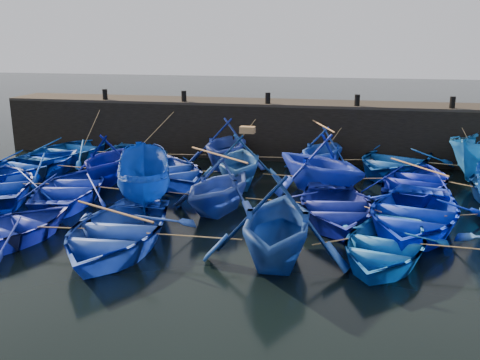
% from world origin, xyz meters
% --- Properties ---
extents(ground, '(120.00, 120.00, 0.00)m').
position_xyz_m(ground, '(0.00, 0.00, 0.00)').
color(ground, black).
rests_on(ground, ground).
extents(quay_wall, '(26.00, 2.50, 2.50)m').
position_xyz_m(quay_wall, '(0.00, 10.50, 1.25)').
color(quay_wall, black).
rests_on(quay_wall, ground).
extents(quay_top, '(26.00, 2.50, 0.12)m').
position_xyz_m(quay_top, '(0.00, 10.50, 2.56)').
color(quay_top, black).
rests_on(quay_top, quay_wall).
extents(bollard_0, '(0.24, 0.24, 0.50)m').
position_xyz_m(bollard_0, '(-8.00, 9.60, 2.87)').
color(bollard_0, black).
rests_on(bollard_0, quay_top).
extents(bollard_1, '(0.24, 0.24, 0.50)m').
position_xyz_m(bollard_1, '(-4.00, 9.60, 2.87)').
color(bollard_1, black).
rests_on(bollard_1, quay_top).
extents(bollard_2, '(0.24, 0.24, 0.50)m').
position_xyz_m(bollard_2, '(0.00, 9.60, 2.87)').
color(bollard_2, black).
rests_on(bollard_2, quay_top).
extents(bollard_3, '(0.24, 0.24, 0.50)m').
position_xyz_m(bollard_3, '(4.00, 9.60, 2.87)').
color(bollard_3, black).
rests_on(bollard_3, quay_top).
extents(bollard_4, '(0.24, 0.24, 0.50)m').
position_xyz_m(bollard_4, '(8.00, 9.60, 2.87)').
color(bollard_4, black).
rests_on(bollard_4, quay_top).
extents(boat_0, '(4.82, 5.98, 1.10)m').
position_xyz_m(boat_0, '(-8.70, 7.25, 0.55)').
color(boat_0, '#093D98').
rests_on(boat_0, ground).
extents(boat_1, '(4.44, 5.36, 0.96)m').
position_xyz_m(boat_1, '(-5.89, 7.22, 0.48)').
color(boat_1, '#134B99').
rests_on(boat_1, ground).
extents(boat_2, '(3.68, 4.24, 2.19)m').
position_xyz_m(boat_2, '(-1.51, 7.58, 1.09)').
color(boat_2, navy).
rests_on(boat_2, ground).
extents(boat_3, '(4.08, 4.43, 1.93)m').
position_xyz_m(boat_3, '(2.64, 7.79, 0.97)').
color(boat_3, blue).
rests_on(boat_3, ground).
extents(boat_4, '(5.92, 6.77, 1.17)m').
position_xyz_m(boat_4, '(5.68, 8.10, 0.58)').
color(boat_4, navy).
rests_on(boat_4, ground).
extents(boat_6, '(4.95, 5.97, 1.07)m').
position_xyz_m(boat_6, '(-8.94, 4.50, 0.54)').
color(boat_6, '#042BA6').
rests_on(boat_6, ground).
extents(boat_7, '(3.45, 3.93, 1.97)m').
position_xyz_m(boat_7, '(-5.53, 4.31, 0.98)').
color(boat_7, '#050F84').
rests_on(boat_7, ground).
extents(boat_8, '(5.87, 6.07, 1.03)m').
position_xyz_m(boat_8, '(-3.16, 4.71, 0.51)').
color(boat_8, '#15339C').
rests_on(boat_8, ground).
extents(boat_9, '(3.94, 4.41, 2.10)m').
position_xyz_m(boat_9, '(-0.33, 4.78, 1.05)').
color(boat_9, '#215397').
rests_on(boat_9, ground).
extents(boat_10, '(5.61, 5.56, 2.24)m').
position_xyz_m(boat_10, '(2.73, 4.68, 1.12)').
color(boat_10, '#1229C2').
rests_on(boat_10, ground).
extents(boat_11, '(4.71, 5.62, 1.00)m').
position_xyz_m(boat_11, '(6.25, 5.10, 0.50)').
color(boat_11, '#0714A1').
rests_on(boat_11, ground).
extents(boat_13, '(5.62, 6.16, 1.04)m').
position_xyz_m(boat_13, '(-8.49, 1.70, 0.52)').
color(boat_13, '#082495').
rests_on(boat_13, ground).
extents(boat_14, '(4.09, 5.17, 0.97)m').
position_xyz_m(boat_14, '(-5.78, 1.87, 0.48)').
color(boat_14, '#1428AF').
rests_on(boat_14, ground).
extents(boat_15, '(3.36, 5.04, 1.82)m').
position_xyz_m(boat_15, '(-3.06, 1.74, 0.91)').
color(boat_15, navy).
rests_on(boat_15, ground).
extents(boat_16, '(4.07, 4.40, 1.92)m').
position_xyz_m(boat_16, '(-0.39, 1.59, 0.96)').
color(boat_16, '#264198').
rests_on(boat_16, ground).
extents(boat_17, '(4.07, 5.24, 1.00)m').
position_xyz_m(boat_17, '(3.39, 1.44, 0.50)').
color(boat_17, navy).
rests_on(boat_17, ground).
extents(boat_18, '(5.03, 6.19, 1.13)m').
position_xyz_m(boat_18, '(5.67, 1.01, 0.57)').
color(boat_18, '#0520D0').
rests_on(boat_18, ground).
extents(boat_21, '(4.41, 5.06, 0.88)m').
position_xyz_m(boat_21, '(-5.52, -2.19, 0.44)').
color(boat_21, navy).
rests_on(boat_21, ground).
extents(boat_22, '(3.95, 5.36, 1.08)m').
position_xyz_m(boat_22, '(-2.39, -2.06, 0.54)').
color(boat_22, blue).
rests_on(boat_22, ground).
extents(boat_23, '(3.89, 4.47, 2.28)m').
position_xyz_m(boat_23, '(2.01, -2.00, 1.14)').
color(boat_23, navy).
rests_on(boat_23, ground).
extents(boat_24, '(4.03, 4.94, 0.90)m').
position_xyz_m(boat_24, '(4.71, -1.39, 0.45)').
color(boat_24, '#0C4CA8').
rests_on(boat_24, ground).
extents(wooden_crate, '(0.56, 0.37, 0.25)m').
position_xyz_m(wooden_crate, '(-0.03, 4.78, 2.23)').
color(wooden_crate, olive).
rests_on(wooden_crate, boat_9).
extents(mooring_ropes, '(17.89, 11.73, 2.10)m').
position_xyz_m(mooring_ropes, '(0.31, 5.11, 0.89)').
color(mooring_ropes, tan).
rests_on(mooring_ropes, ground).
extents(loose_oars, '(10.89, 11.93, 1.00)m').
position_xyz_m(loose_oars, '(1.53, 3.11, 1.51)').
color(loose_oars, '#99724C').
rests_on(loose_oars, ground).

